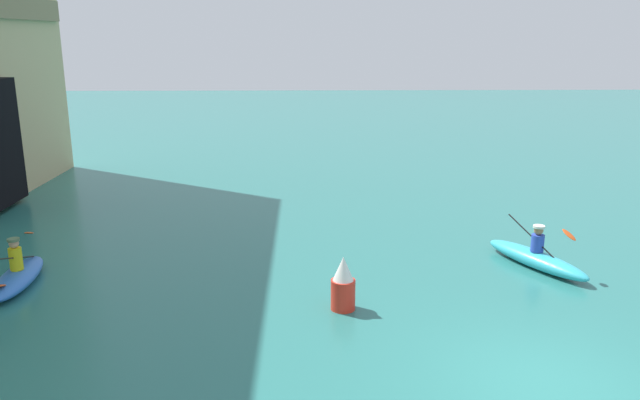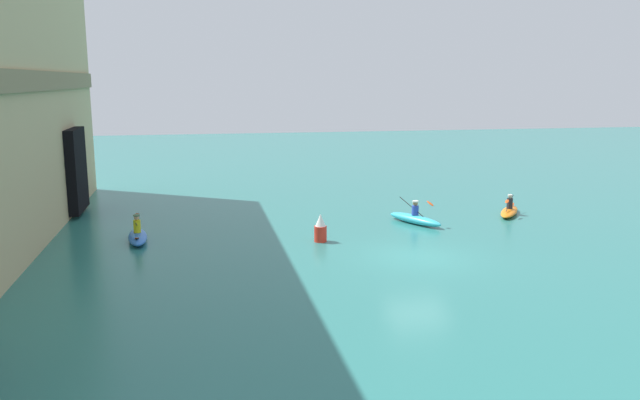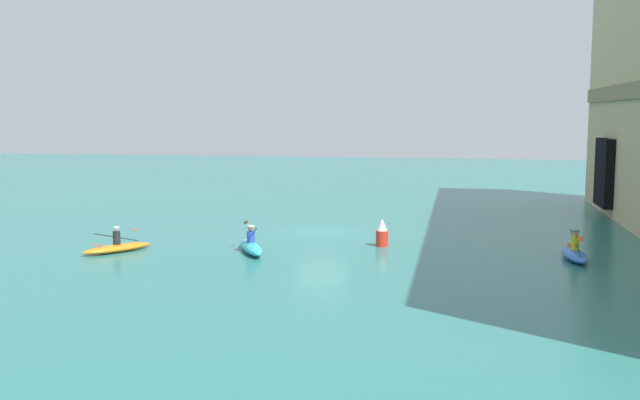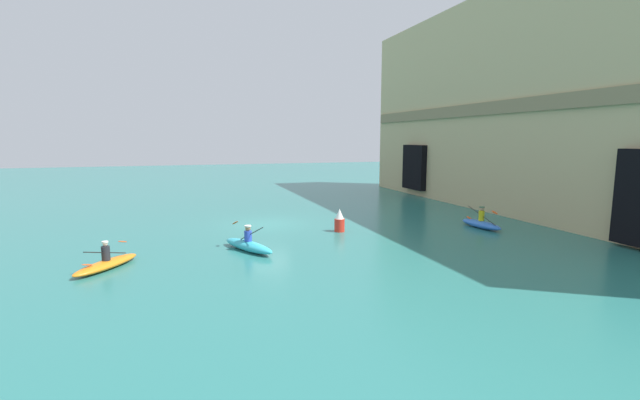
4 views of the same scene
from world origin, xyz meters
The scene contains 5 objects.
ground_plane centered at (0.00, 0.00, 0.00)m, with size 120.00×120.00×0.00m, color #28706B.
kayak_cyan centered at (5.63, -1.89, 0.26)m, with size 3.24×2.11×1.26m.
kayak_orange centered at (6.63, -7.42, 0.21)m, with size 2.93×2.38×1.07m.
kayak_blue centered at (4.70, 11.13, 0.25)m, with size 2.87×1.04×1.20m.
marker_buoy centered at (3.17, 3.32, 0.57)m, with size 0.55×0.55×1.23m.
Camera 3 is at (33.78, 6.56, 5.76)m, focal length 40.00 mm.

